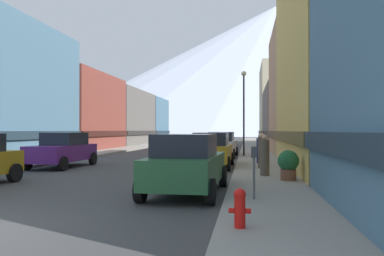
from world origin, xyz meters
name	(u,v)px	position (x,y,z in m)	size (l,w,h in m)	color
sidewalk_left	(140,147)	(-6.25, 35.00, 0.07)	(2.50, 100.00, 0.15)	gray
sidewalk_right	(254,147)	(6.25, 35.00, 0.07)	(2.50, 100.00, 0.15)	gray
storefront_left_2	(76,114)	(-10.61, 28.22, 3.49)	(6.52, 11.20, 7.25)	brown
storefront_left_3	(116,119)	(-11.04, 40.65, 3.35)	(7.37, 13.16, 6.97)	#66605B
storefront_left_4	(140,121)	(-11.14, 52.15, 3.33)	(7.58, 9.01, 6.92)	slate
storefront_right_1	(372,58)	(11.48, 13.02, 5.32)	(8.26, 13.26, 11.00)	#D8B259
storefront_right_2	(316,95)	(10.84, 24.18, 4.61)	(6.99, 9.03, 9.55)	tan
storefront_right_3	(301,119)	(11.32, 36.05, 3.16)	(7.93, 13.97, 6.57)	#66605B
storefront_right_4	(294,106)	(12.20, 49.20, 5.37)	(9.71, 12.08, 11.09)	beige
car_left_1	(63,150)	(-3.80, 12.33, 0.90)	(2.14, 4.44, 1.78)	#591E72
car_right_0	(187,164)	(3.80, 5.12, 0.90)	(2.18, 4.46, 1.78)	#265933
car_right_1	(212,150)	(3.80, 13.20, 0.90)	(2.11, 4.42, 1.78)	#B28419
car_right_2	(222,144)	(3.80, 20.94, 0.90)	(2.20, 4.46, 1.78)	silver
fire_hydrant_near	(240,207)	(5.45, 0.81, 0.53)	(0.40, 0.22, 0.70)	red
parking_meter_near	(254,165)	(5.75, 3.68, 1.01)	(0.14, 0.10, 1.33)	#595960
potted_plant_0	(288,164)	(7.00, 7.55, 0.72)	(0.74, 0.74, 1.05)	brown
pedestrian_0	(265,157)	(6.25, 8.87, 0.87)	(0.36, 0.36, 1.57)	brown
pedestrian_1	(260,150)	(6.25, 14.49, 0.85)	(0.36, 0.36, 1.53)	navy
pedestrian_2	(262,152)	(6.25, 11.72, 0.89)	(0.36, 0.36, 1.61)	brown
streetlamp_right	(244,100)	(5.35, 20.46, 3.99)	(0.36, 0.36, 5.86)	black
mountain_backdrop	(275,70)	(24.76, 260.00, 43.62)	(317.52, 317.52, 87.23)	silver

